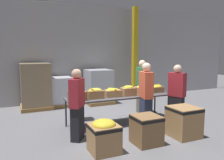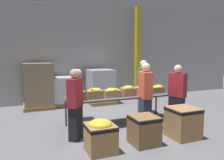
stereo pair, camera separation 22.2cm
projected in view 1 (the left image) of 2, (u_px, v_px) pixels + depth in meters
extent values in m
plane|color=slate|center=(119.00, 123.00, 6.33)|extent=(30.00, 30.00, 0.00)
cube|color=#A8A8AD|center=(84.00, 54.00, 9.23)|extent=(16.00, 0.08, 4.00)
cube|color=#4C4C51|center=(119.00, 96.00, 6.23)|extent=(3.06, 0.81, 0.04)
cylinder|color=#38383D|center=(72.00, 120.00, 5.38)|extent=(0.05, 0.05, 0.77)
cylinder|color=#38383D|center=(168.00, 108.00, 6.57)|extent=(0.05, 0.05, 0.77)
cylinder|color=#38383D|center=(66.00, 113.00, 6.00)|extent=(0.05, 0.05, 0.77)
cylinder|color=#38383D|center=(155.00, 103.00, 7.19)|extent=(0.05, 0.05, 0.77)
cube|color=olive|center=(77.00, 96.00, 5.64)|extent=(0.44, 0.33, 0.23)
ellipsoid|color=yellow|center=(77.00, 91.00, 5.62)|extent=(0.39, 0.28, 0.10)
ellipsoid|color=yellow|center=(76.00, 90.00, 5.63)|extent=(0.18, 0.18, 0.04)
ellipsoid|color=yellow|center=(73.00, 90.00, 5.61)|extent=(0.16, 0.12, 0.04)
cube|color=#A37A4C|center=(95.00, 95.00, 5.86)|extent=(0.42, 0.27, 0.21)
ellipsoid|color=yellow|center=(95.00, 90.00, 5.85)|extent=(0.37, 0.24, 0.12)
ellipsoid|color=yellow|center=(97.00, 89.00, 5.84)|extent=(0.10, 0.19, 0.04)
ellipsoid|color=yellow|center=(92.00, 89.00, 5.73)|extent=(0.10, 0.15, 0.04)
ellipsoid|color=yellow|center=(96.00, 89.00, 5.78)|extent=(0.15, 0.07, 0.04)
cube|color=tan|center=(113.00, 93.00, 6.10)|extent=(0.45, 0.28, 0.19)
ellipsoid|color=yellow|center=(113.00, 90.00, 6.09)|extent=(0.38, 0.25, 0.08)
ellipsoid|color=yellow|center=(113.00, 89.00, 6.03)|extent=(0.21, 0.13, 0.05)
ellipsoid|color=yellow|center=(115.00, 89.00, 6.02)|extent=(0.11, 0.22, 0.05)
ellipsoid|color=yellow|center=(111.00, 88.00, 6.09)|extent=(0.16, 0.11, 0.05)
ellipsoid|color=yellow|center=(114.00, 89.00, 6.01)|extent=(0.14, 0.17, 0.05)
cube|color=tan|center=(128.00, 92.00, 6.25)|extent=(0.39, 0.30, 0.23)
ellipsoid|color=gold|center=(128.00, 87.00, 6.24)|extent=(0.33, 0.24, 0.12)
ellipsoid|color=gold|center=(132.00, 87.00, 6.20)|extent=(0.10, 0.17, 0.04)
ellipsoid|color=gold|center=(128.00, 87.00, 6.25)|extent=(0.10, 0.15, 0.05)
ellipsoid|color=gold|center=(129.00, 86.00, 6.22)|extent=(0.17, 0.10, 0.05)
ellipsoid|color=gold|center=(126.00, 86.00, 6.23)|extent=(0.13, 0.19, 0.05)
cube|color=tan|center=(143.00, 90.00, 6.54)|extent=(0.45, 0.30, 0.21)
ellipsoid|color=yellow|center=(143.00, 87.00, 6.52)|extent=(0.36, 0.24, 0.09)
ellipsoid|color=yellow|center=(140.00, 85.00, 6.51)|extent=(0.18, 0.18, 0.06)
ellipsoid|color=yellow|center=(142.00, 85.00, 6.43)|extent=(0.12, 0.16, 0.06)
cube|color=olive|center=(156.00, 90.00, 6.79)|extent=(0.43, 0.27, 0.17)
ellipsoid|color=yellow|center=(156.00, 87.00, 6.78)|extent=(0.37, 0.23, 0.09)
ellipsoid|color=yellow|center=(156.00, 86.00, 6.77)|extent=(0.04, 0.19, 0.04)
ellipsoid|color=yellow|center=(157.00, 85.00, 6.87)|extent=(0.22, 0.04, 0.04)
ellipsoid|color=yellow|center=(152.00, 86.00, 6.76)|extent=(0.16, 0.08, 0.04)
ellipsoid|color=yellow|center=(160.00, 86.00, 6.79)|extent=(0.09, 0.16, 0.04)
cube|color=black|center=(176.00, 110.00, 6.23)|extent=(0.34, 0.44, 0.81)
cube|color=maroon|center=(177.00, 85.00, 6.14)|extent=(0.38, 0.51, 0.67)
sphere|color=beige|center=(178.00, 69.00, 6.08)|extent=(0.23, 0.23, 0.23)
cube|color=#2D3856|center=(146.00, 113.00, 5.86)|extent=(0.30, 0.44, 0.84)
cube|color=#EA5B3D|center=(146.00, 85.00, 5.76)|extent=(0.33, 0.51, 0.69)
sphere|color=beige|center=(146.00, 67.00, 5.71)|extent=(0.24, 0.24, 0.24)
cube|color=#2D3856|center=(78.00, 108.00, 6.56)|extent=(0.24, 0.37, 0.74)
cube|color=#333338|center=(78.00, 86.00, 6.48)|extent=(0.26, 0.44, 0.61)
sphere|color=beige|center=(78.00, 73.00, 6.43)|extent=(0.21, 0.21, 0.21)
cube|color=#6B604C|center=(142.00, 101.00, 7.36)|extent=(0.28, 0.43, 0.85)
cube|color=#387A47|center=(142.00, 78.00, 7.27)|extent=(0.30, 0.51, 0.70)
sphere|color=beige|center=(142.00, 64.00, 7.21)|extent=(0.24, 0.24, 0.24)
cube|color=black|center=(77.00, 123.00, 5.07)|extent=(0.39, 0.43, 0.79)
cube|color=maroon|center=(77.00, 93.00, 4.98)|extent=(0.45, 0.49, 0.65)
sphere|color=#DBAD89|center=(76.00, 74.00, 4.93)|extent=(0.22, 0.22, 0.22)
cube|color=#A37A4C|center=(104.00, 138.00, 4.45)|extent=(0.57, 0.57, 0.58)
cube|color=black|center=(104.00, 127.00, 4.43)|extent=(0.57, 0.57, 0.07)
ellipsoid|color=yellow|center=(104.00, 124.00, 4.42)|extent=(0.48, 0.48, 0.20)
cube|color=olive|center=(146.00, 130.00, 4.86)|extent=(0.58, 0.58, 0.64)
cube|color=black|center=(146.00, 118.00, 4.83)|extent=(0.58, 0.58, 0.07)
cube|color=#A37A4C|center=(184.00, 122.00, 5.29)|extent=(0.65, 0.65, 0.73)
cube|color=black|center=(184.00, 109.00, 5.25)|extent=(0.66, 0.66, 0.07)
cube|color=gold|center=(135.00, 54.00, 9.58)|extent=(0.20, 0.20, 4.00)
cube|color=olive|center=(37.00, 107.00, 8.01)|extent=(1.10, 1.10, 0.13)
cube|color=#897556|center=(36.00, 84.00, 7.91)|extent=(1.01, 1.01, 1.53)
cube|color=olive|center=(99.00, 101.00, 8.87)|extent=(1.06, 1.06, 0.13)
cube|color=#B2B7C1|center=(99.00, 85.00, 8.79)|extent=(0.97, 0.97, 1.23)
cube|color=olive|center=(60.00, 104.00, 8.43)|extent=(0.94, 0.94, 0.13)
cube|color=silver|center=(60.00, 90.00, 8.36)|extent=(0.87, 0.87, 0.98)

